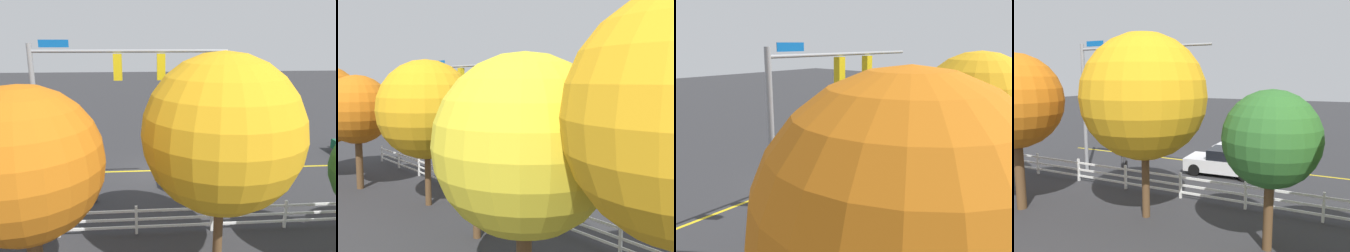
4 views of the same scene
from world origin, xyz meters
TOP-DOWN VIEW (x-y plane):
  - ground_plane at (0.00, 0.00)m, footprint 120.00×120.00m
  - lane_center_stripe at (-4.00, 0.00)m, footprint 28.00×0.16m
  - signal_assembly at (3.10, 4.50)m, footprint 7.58×0.38m
  - car_0 at (-2.37, -1.68)m, footprint 4.04×1.86m
  - car_2 at (-2.15, 1.86)m, footprint 4.14×2.16m
  - pedestrian at (3.30, 3.51)m, footprint 0.48×0.45m
  - white_rail_fence at (-3.00, 6.20)m, footprint 26.10×0.10m
  - tree_1 at (-1.22, 8.53)m, footprint 4.61×4.61m
  - tree_2 at (3.75, 10.00)m, footprint 3.71×3.71m

SIDE VIEW (x-z plane):
  - ground_plane at x=0.00m, z-range 0.00..0.00m
  - lane_center_stripe at x=-4.00m, z-range 0.00..0.01m
  - white_rail_fence at x=-3.00m, z-range 0.03..1.18m
  - car_2 at x=-2.15m, z-range -0.02..1.40m
  - car_0 at x=-2.37m, z-range -0.02..1.40m
  - pedestrian at x=3.30m, z-range 0.08..1.77m
  - tree_2 at x=3.75m, z-range 1.23..7.44m
  - tree_1 at x=-1.22m, z-range 1.13..8.00m
  - signal_assembly at x=3.10m, z-range 1.46..8.62m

